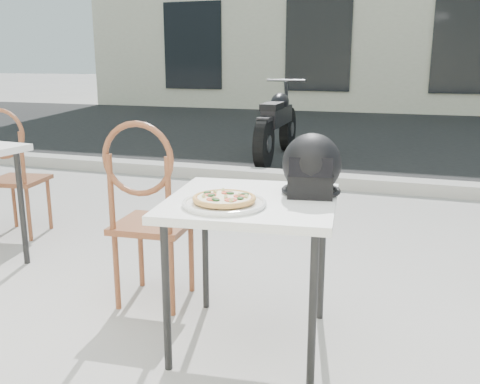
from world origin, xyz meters
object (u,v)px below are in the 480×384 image
(plate, at_px, (224,203))
(motorcycle, at_px, (277,125))
(cafe_table_main, at_px, (252,212))
(helmet, at_px, (312,167))
(cafe_chair_side, at_px, (11,166))
(pizza, at_px, (224,198))
(cafe_chair_main, at_px, (147,205))

(plate, distance_m, motorcycle, 4.79)
(cafe_table_main, relative_size, helmet, 2.55)
(cafe_chair_side, xyz_separation_m, motorcycle, (0.96, 3.65, -0.08))
(pizza, bearing_deg, helmet, 46.81)
(pizza, distance_m, motorcycle, 4.79)
(cafe_chair_main, bearing_deg, cafe_table_main, 158.05)
(cafe_table_main, relative_size, motorcycle, 0.39)
(cafe_chair_main, bearing_deg, plate, 142.89)
(cafe_table_main, xyz_separation_m, helmet, (0.22, 0.16, 0.18))
(cafe_table_main, distance_m, motorcycle, 4.66)
(pizza, distance_m, cafe_chair_side, 2.24)
(plate, relative_size, helmet, 1.19)
(pizza, height_order, helmet, helmet)
(plate, height_order, motorcycle, motorcycle)
(cafe_chair_side, bearing_deg, helmet, 152.89)
(cafe_chair_main, xyz_separation_m, motorcycle, (-0.49, 4.34, -0.10))
(cafe_table_main, height_order, motorcycle, motorcycle)
(pizza, distance_m, helmet, 0.43)
(cafe_chair_main, xyz_separation_m, cafe_chair_side, (-1.45, 0.69, -0.02))
(cafe_chair_side, bearing_deg, plate, 143.03)
(cafe_table_main, relative_size, cafe_chair_side, 0.84)
(pizza, bearing_deg, cafe_table_main, 66.04)
(pizza, height_order, cafe_chair_side, cafe_chair_side)
(pizza, xyz_separation_m, cafe_chair_main, (-0.54, 0.34, -0.16))
(cafe_chair_main, relative_size, motorcycle, 0.49)
(plate, distance_m, cafe_chair_side, 2.24)
(pizza, height_order, motorcycle, motorcycle)
(helmet, bearing_deg, cafe_chair_main, 168.81)
(plate, relative_size, cafe_chair_side, 0.39)
(cafe_table_main, relative_size, plate, 2.15)
(helmet, distance_m, cafe_chair_main, 0.87)
(cafe_table_main, bearing_deg, helmet, 35.17)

